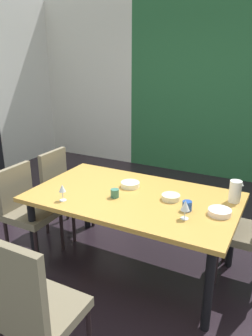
{
  "coord_description": "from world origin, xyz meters",
  "views": [
    {
      "loc": [
        1.66,
        -2.6,
        1.98
      ],
      "look_at": [
        0.19,
        0.24,
        0.85
      ],
      "focal_mm": 35.0,
      "sensor_mm": 36.0,
      "label": 1
    }
  ],
  "objects_px": {
    "dining_table": "(133,203)",
    "chair_left_near": "(26,206)",
    "serving_bowl_corner": "(171,197)",
    "chair_left_far": "(63,186)",
    "wine_glass_west": "(62,189)",
    "serving_bowl_near_window": "(220,212)",
    "pitcher_left": "(235,191)",
    "wine_glass_right": "(185,206)",
    "cup_center": "(115,193)",
    "cup_rear": "(187,206)",
    "chair_head_near": "(33,307)",
    "serving_bowl_near_shelf": "(130,184)"
  },
  "relations": [
    {
      "from": "wine_glass_right",
      "to": "cup_rear",
      "type": "height_order",
      "value": "wine_glass_right"
    },
    {
      "from": "dining_table",
      "to": "serving_bowl_near_window",
      "type": "relative_size",
      "value": 10.09
    },
    {
      "from": "wine_glass_west",
      "to": "serving_bowl_corner",
      "type": "relative_size",
      "value": 0.91
    },
    {
      "from": "chair_left_near",
      "to": "chair_head_near",
      "type": "xyz_separation_m",
      "value": [
        1.05,
        -1.04,
        0.04
      ]
    },
    {
      "from": "cup_rear",
      "to": "dining_table",
      "type": "bearing_deg",
      "value": 172.96
    },
    {
      "from": "serving_bowl_near_window",
      "to": "chair_left_far",
      "type": "bearing_deg",
      "value": 170.28
    },
    {
      "from": "chair_left_far",
      "to": "wine_glass_right",
      "type": "height_order",
      "value": "chair_left_far"
    },
    {
      "from": "serving_bowl_near_window",
      "to": "pitcher_left",
      "type": "bearing_deg",
      "value": 79.2
    },
    {
      "from": "cup_center",
      "to": "dining_table",
      "type": "bearing_deg",
      "value": 40.54
    },
    {
      "from": "wine_glass_right",
      "to": "serving_bowl_near_window",
      "type": "bearing_deg",
      "value": 40.56
    },
    {
      "from": "cup_center",
      "to": "pitcher_left",
      "type": "xyz_separation_m",
      "value": [
        0.97,
        0.4,
        0.06
      ]
    },
    {
      "from": "chair_head_near",
      "to": "wine_glass_right",
      "type": "xyz_separation_m",
      "value": [
        0.54,
        1.12,
        0.29
      ]
    },
    {
      "from": "chair_left_near",
      "to": "wine_glass_right",
      "type": "height_order",
      "value": "chair_left_near"
    },
    {
      "from": "serving_bowl_near_shelf",
      "to": "wine_glass_west",
      "type": "bearing_deg",
      "value": -125.1
    },
    {
      "from": "chair_left_near",
      "to": "wine_glass_right",
      "type": "bearing_deg",
      "value": 92.91
    },
    {
      "from": "serving_bowl_near_window",
      "to": "pitcher_left",
      "type": "height_order",
      "value": "pitcher_left"
    },
    {
      "from": "serving_bowl_near_shelf",
      "to": "serving_bowl_near_window",
      "type": "xyz_separation_m",
      "value": [
        0.89,
        -0.18,
        -0.0
      ]
    },
    {
      "from": "wine_glass_west",
      "to": "wine_glass_right",
      "type": "xyz_separation_m",
      "value": [
        1.05,
        0.17,
        0.0
      ]
    },
    {
      "from": "chair_head_near",
      "to": "serving_bowl_near_shelf",
      "type": "distance_m",
      "value": 1.52
    },
    {
      "from": "chair_left_far",
      "to": "wine_glass_west",
      "type": "xyz_separation_m",
      "value": [
        0.54,
        -0.67,
        0.33
      ]
    },
    {
      "from": "cup_center",
      "to": "pitcher_left",
      "type": "bearing_deg",
      "value": 22.45
    },
    {
      "from": "chair_left_far",
      "to": "serving_bowl_corner",
      "type": "relative_size",
      "value": 5.77
    },
    {
      "from": "chair_left_near",
      "to": "cup_center",
      "type": "relative_size",
      "value": 12.31
    },
    {
      "from": "pitcher_left",
      "to": "serving_bowl_near_window",
      "type": "bearing_deg",
      "value": -100.8
    },
    {
      "from": "wine_glass_west",
      "to": "serving_bowl_corner",
      "type": "height_order",
      "value": "wine_glass_west"
    },
    {
      "from": "cup_rear",
      "to": "cup_center",
      "type": "bearing_deg",
      "value": -175.91
    },
    {
      "from": "wine_glass_west",
      "to": "wine_glass_right",
      "type": "bearing_deg",
      "value": 9.12
    },
    {
      "from": "dining_table",
      "to": "chair_left_near",
      "type": "height_order",
      "value": "chair_left_near"
    },
    {
      "from": "chair_head_near",
      "to": "cup_center",
      "type": "bearing_deg",
      "value": 96.51
    },
    {
      "from": "chair_head_near",
      "to": "dining_table",
      "type": "bearing_deg",
      "value": 90.43
    },
    {
      "from": "chair_head_near",
      "to": "cup_center",
      "type": "height_order",
      "value": "chair_head_near"
    },
    {
      "from": "cup_rear",
      "to": "serving_bowl_near_window",
      "type": "bearing_deg",
      "value": 10.31
    },
    {
      "from": "chair_head_near",
      "to": "wine_glass_right",
      "type": "height_order",
      "value": "chair_head_near"
    },
    {
      "from": "chair_left_near",
      "to": "wine_glass_west",
      "type": "relative_size",
      "value": 6.32
    },
    {
      "from": "serving_bowl_corner",
      "to": "dining_table",
      "type": "bearing_deg",
      "value": -167.94
    },
    {
      "from": "wine_glass_west",
      "to": "chair_left_near",
      "type": "bearing_deg",
      "value": 170.78
    },
    {
      "from": "chair_left_near",
      "to": "serving_bowl_corner",
      "type": "xyz_separation_m",
      "value": [
        1.37,
        0.36,
        0.24
      ]
    },
    {
      "from": "chair_left_near",
      "to": "wine_glass_west",
      "type": "bearing_deg",
      "value": 80.78
    },
    {
      "from": "serving_bowl_corner",
      "to": "serving_bowl_near_window",
      "type": "xyz_separation_m",
      "value": [
        0.44,
        -0.09,
        0.0
      ]
    },
    {
      "from": "wine_glass_right",
      "to": "dining_table",
      "type": "bearing_deg",
      "value": 158.92
    },
    {
      "from": "serving_bowl_corner",
      "to": "cup_rear",
      "type": "height_order",
      "value": "cup_rear"
    },
    {
      "from": "chair_left_far",
      "to": "cup_center",
      "type": "bearing_deg",
      "value": 66.05
    },
    {
      "from": "serving_bowl_near_shelf",
      "to": "cup_center",
      "type": "distance_m",
      "value": 0.28
    },
    {
      "from": "chair_head_near",
      "to": "chair_left_far",
      "type": "bearing_deg",
      "value": 122.77
    },
    {
      "from": "chair_head_near",
      "to": "wine_glass_west",
      "type": "bearing_deg",
      "value": 118.02
    },
    {
      "from": "chair_head_near",
      "to": "serving_bowl_near_window",
      "type": "relative_size",
      "value": 5.74
    },
    {
      "from": "chair_left_far",
      "to": "chair_head_near",
      "type": "height_order",
      "value": "chair_head_near"
    },
    {
      "from": "chair_left_near",
      "to": "serving_bowl_corner",
      "type": "distance_m",
      "value": 1.44
    },
    {
      "from": "serving_bowl_corner",
      "to": "cup_rear",
      "type": "bearing_deg",
      "value": -35.6
    },
    {
      "from": "chair_left_near",
      "to": "chair_left_far",
      "type": "relative_size",
      "value": 1.0
    }
  ]
}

